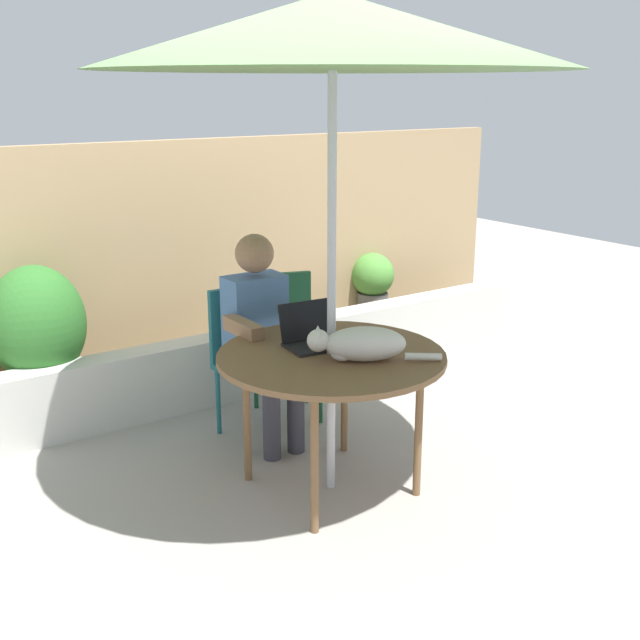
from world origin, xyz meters
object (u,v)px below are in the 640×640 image
Objects in this scene: laptop at (312,333)px; potted_plant_corner at (372,290)px; person_seated at (262,329)px; chair_empty at (284,333)px; potted_plant_near_fence at (38,336)px; cat at (360,344)px; chair_occupied at (249,350)px; patio_umbrella at (333,32)px; patio_table at (331,363)px.

potted_plant_corner is at bearing 44.46° from laptop.
chair_empty is at bearing 43.02° from person_seated.
laptop is 1.81m from potted_plant_near_fence.
potted_plant_near_fence reaches higher than cat.
person_seated is at bearing -136.98° from chair_empty.
chair_occupied is at bearing 90.00° from person_seated.
cat is 2.72m from potted_plant_corner.
patio_umbrella is at bearing -90.00° from chair_occupied.
chair_empty reaches higher than potted_plant_corner.
potted_plant_near_fence reaches higher than potted_plant_corner.
patio_umbrella is 1.97× the size of person_seated.
potted_plant_near_fence is 1.40× the size of potted_plant_corner.
laptop is 2.50m from potted_plant_corner.
chair_occupied is 1.05m from cat.
chair_empty is 2.75× the size of laptop.
chair_occupied and chair_empty have the same top height.
laptop is at bearing -112.59° from chair_empty.
person_seated reaches higher than cat.
person_seated is at bearing -145.33° from potted_plant_corner.
person_seated is 3.80× the size of laptop.
laptop is at bearing 98.88° from cat.
laptop is at bearing -135.54° from potted_plant_corner.
patio_table is 0.21m from laptop.
patio_umbrella is at bearing 107.94° from cat.
chair_empty is 1.25m from cat.
patio_table is 1.57m from patio_umbrella.
chair_occupied is 0.72× the size of person_seated.
patio_table is 0.22m from cat.
patio_table is 1.95m from potted_plant_near_fence.
patio_umbrella is 3.38× the size of potted_plant_corner.
patio_umbrella reaches higher than laptop.
chair_occupied reaches higher than potted_plant_corner.
cat is (0.05, -1.01, 0.30)m from chair_occupied.
chair_empty is at bearing -147.68° from potted_plant_corner.
potted_plant_near_fence is at bearing 153.62° from chair_empty.
chair_empty is 0.72× the size of person_seated.
patio_table is 2.61m from potted_plant_corner.
chair_occupied is 2.06m from potted_plant_corner.
person_seated reaches higher than laptop.
chair_empty is (0.35, 0.17, 0.00)m from chair_occupied.
patio_umbrella is at bearing -59.39° from potted_plant_near_fence.
person_seated is 1.72× the size of potted_plant_corner.
person_seated reaches higher than potted_plant_corner.
patio_table is 1.60× the size of potted_plant_corner.
cat is (0.05, -0.16, -1.43)m from patio_umbrella.
laptop reaches higher than patio_table.
patio_table is 0.93× the size of person_seated.
chair_empty is 0.50m from person_seated.
chair_occupied is 1.29m from potted_plant_near_fence.
cat is (0.05, -0.16, 0.14)m from patio_table.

